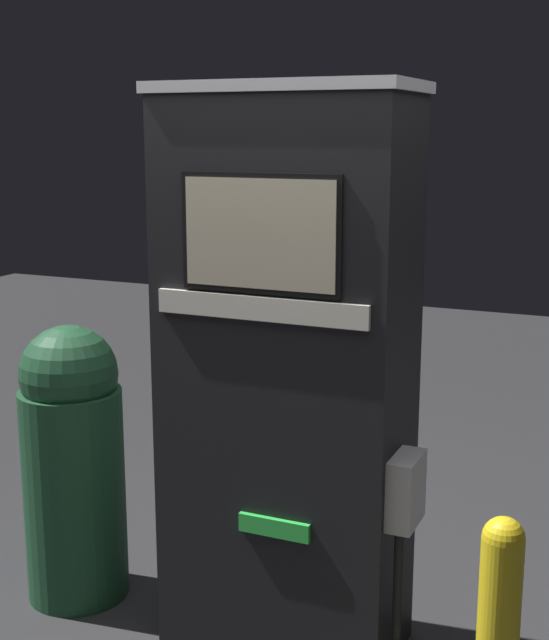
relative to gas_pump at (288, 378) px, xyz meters
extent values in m
cube|color=black|center=(0.00, 0.00, -0.53)|extent=(0.88, 0.46, 1.06)
cube|color=black|center=(0.00, 0.00, 0.51)|extent=(0.88, 0.46, 1.02)
cube|color=#B7B7BC|center=(0.00, 0.00, 1.04)|extent=(0.91, 0.49, 0.04)
cube|color=black|center=(0.00, -0.23, 0.56)|extent=(0.58, 0.01, 0.40)
cube|color=beige|center=(0.00, -0.24, 0.56)|extent=(0.54, 0.01, 0.37)
cube|color=silver|center=(0.00, -0.24, 0.30)|extent=(0.78, 0.02, 0.08)
cube|color=#33D84C|center=(0.05, -0.24, -0.48)|extent=(0.27, 0.02, 0.07)
cube|color=#B7B7BC|center=(0.48, -0.09, -0.32)|extent=(0.09, 0.21, 0.25)
cylinder|color=black|center=(0.48, -0.16, -0.65)|extent=(0.03, 0.03, 0.40)
sphere|color=yellow|center=(0.89, -0.53, -0.22)|extent=(0.12, 0.12, 0.12)
cylinder|color=#1E4C2D|center=(-0.96, -0.03, -0.61)|extent=(0.43, 0.43, 0.91)
sphere|color=#1E4C2D|center=(-0.96, -0.03, -0.08)|extent=(0.40, 0.40, 0.40)
camera|label=1|loc=(1.24, -2.90, 0.90)|focal=50.00mm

